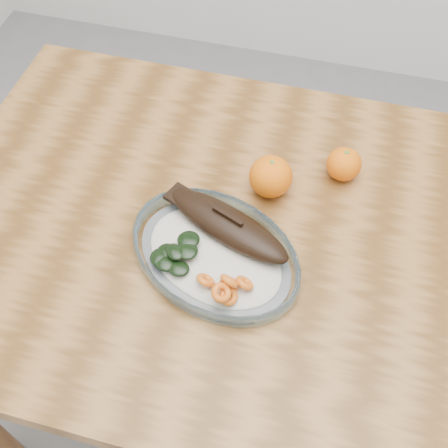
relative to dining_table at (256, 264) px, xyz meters
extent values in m
plane|color=slate|center=(0.00, 0.00, -0.65)|extent=(3.00, 3.00, 0.00)
cube|color=brown|center=(0.00, 0.00, 0.08)|extent=(1.20, 0.80, 0.04)
cylinder|color=brown|center=(-0.54, 0.34, -0.30)|extent=(0.06, 0.06, 0.71)
ellipsoid|color=white|center=(-0.06, -0.07, 0.10)|extent=(0.67, 0.59, 0.01)
torus|color=#8DBBDA|center=(-0.06, -0.07, 0.11)|extent=(0.73, 0.73, 0.03)
ellipsoid|color=white|center=(-0.06, -0.07, 0.12)|extent=(0.60, 0.52, 0.02)
ellipsoid|color=black|center=(-0.05, -0.02, 0.15)|extent=(0.25, 0.16, 0.04)
ellipsoid|color=black|center=(-0.05, -0.02, 0.14)|extent=(0.21, 0.13, 0.02)
cube|color=black|center=(-0.15, 0.02, 0.15)|extent=(0.06, 0.06, 0.01)
cube|color=black|center=(-0.05, -0.02, 0.17)|extent=(0.06, 0.03, 0.02)
torus|color=#C54D0E|center=(-0.02, -0.15, 0.14)|extent=(0.04, 0.05, 0.04)
torus|color=#C54D0E|center=(0.00, -0.12, 0.14)|extent=(0.04, 0.04, 0.04)
torus|color=#C54D0E|center=(-0.02, -0.13, 0.14)|extent=(0.05, 0.05, 0.03)
torus|color=#C54D0E|center=(-0.06, -0.13, 0.14)|extent=(0.04, 0.03, 0.04)
torus|color=#C54D0E|center=(-0.03, -0.15, 0.15)|extent=(0.04, 0.05, 0.04)
torus|color=#C54D0E|center=(-0.03, -0.15, 0.15)|extent=(0.04, 0.04, 0.02)
torus|color=#C54D0E|center=(-0.02, -0.13, 0.15)|extent=(0.04, 0.04, 0.04)
ellipsoid|color=black|center=(-0.15, -0.11, 0.14)|extent=(0.03, 0.04, 0.01)
ellipsoid|color=black|center=(-0.11, -0.12, 0.14)|extent=(0.04, 0.03, 0.01)
ellipsoid|color=black|center=(-0.13, -0.11, 0.14)|extent=(0.05, 0.05, 0.01)
ellipsoid|color=black|center=(-0.14, -0.09, 0.14)|extent=(0.05, 0.05, 0.01)
ellipsoid|color=black|center=(-0.12, -0.10, 0.15)|extent=(0.05, 0.04, 0.01)
ellipsoid|color=black|center=(-0.10, -0.09, 0.15)|extent=(0.05, 0.05, 0.01)
ellipsoid|color=black|center=(-0.11, -0.07, 0.15)|extent=(0.05, 0.05, 0.01)
sphere|color=#EC6504|center=(0.00, 0.10, 0.14)|extent=(0.08, 0.08, 0.08)
sphere|color=#EC6504|center=(0.12, 0.17, 0.13)|extent=(0.06, 0.06, 0.06)
camera|label=1|loc=(0.09, -0.56, 0.90)|focal=45.00mm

